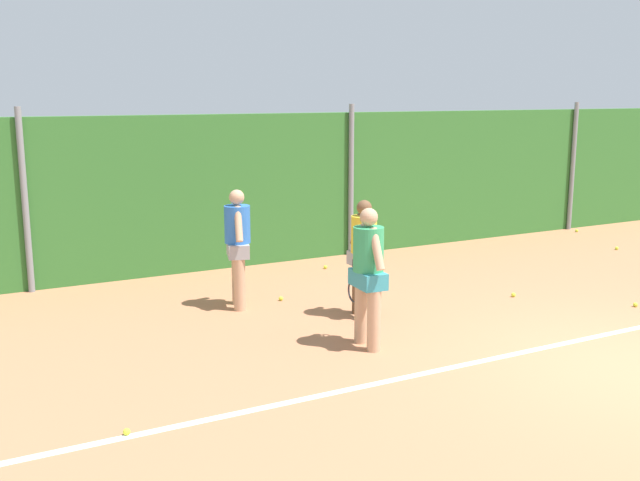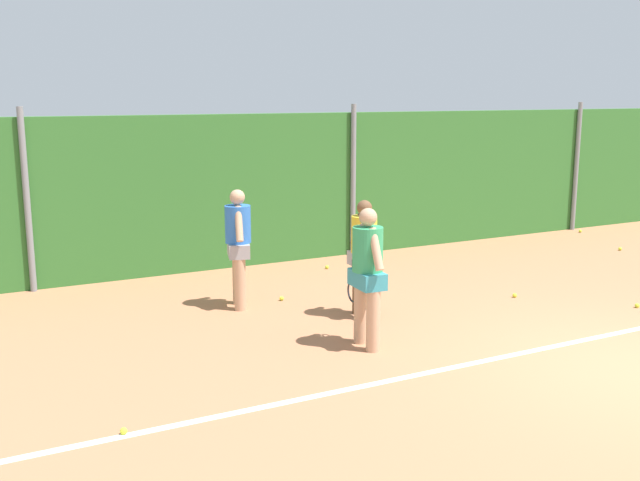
% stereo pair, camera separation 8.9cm
% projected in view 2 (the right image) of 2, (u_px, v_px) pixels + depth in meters
% --- Properties ---
extents(ground_plane, '(30.84, 30.84, 0.00)m').
position_uv_depth(ground_plane, '(525.00, 321.00, 10.07)').
color(ground_plane, '#B2704C').
extents(hedge_fence_backdrop, '(20.05, 0.25, 2.70)m').
position_uv_depth(hedge_fence_backdrop, '(349.00, 184.00, 14.08)').
color(hedge_fence_backdrop, '#33702D').
rests_on(hedge_fence_backdrop, ground_plane).
extents(fence_post_left, '(0.10, 0.10, 2.86)m').
position_uv_depth(fence_post_left, '(27.00, 201.00, 11.30)').
color(fence_post_left, gray).
rests_on(fence_post_left, ground_plane).
extents(fence_post_center, '(0.10, 0.10, 2.86)m').
position_uv_depth(fence_post_center, '(353.00, 181.00, 13.91)').
color(fence_post_center, gray).
rests_on(fence_post_center, ground_plane).
extents(fence_post_right, '(0.10, 0.10, 2.86)m').
position_uv_depth(fence_post_right, '(576.00, 167.00, 16.52)').
color(fence_post_right, gray).
rests_on(fence_post_right, ground_plane).
extents(court_baseline_paint, '(14.65, 0.10, 0.01)m').
position_uv_depth(court_baseline_paint, '(579.00, 341.00, 9.23)').
color(court_baseline_paint, white).
rests_on(court_baseline_paint, ground_plane).
extents(player_foreground_near, '(0.37, 0.80, 1.72)m').
position_uv_depth(player_foreground_near, '(367.00, 270.00, 8.86)').
color(player_foreground_near, tan).
rests_on(player_foreground_near, ground_plane).
extents(player_midcourt, '(0.35, 0.77, 1.64)m').
position_uv_depth(player_midcourt, '(364.00, 252.00, 10.09)').
color(player_midcourt, brown).
rests_on(player_midcourt, ground_plane).
extents(player_backcourt_far, '(0.43, 0.70, 1.72)m').
position_uv_depth(player_backcourt_far, '(238.00, 242.00, 10.55)').
color(player_backcourt_far, tan).
rests_on(player_backcourt_far, ground_plane).
extents(tennis_ball_0, '(0.07, 0.07, 0.07)m').
position_uv_depth(tennis_ball_0, '(620.00, 249.00, 14.56)').
color(tennis_ball_0, '#CCDB33').
rests_on(tennis_ball_0, ground_plane).
extents(tennis_ball_1, '(0.07, 0.07, 0.07)m').
position_uv_depth(tennis_ball_1, '(580.00, 231.00, 16.44)').
color(tennis_ball_1, '#CCDB33').
rests_on(tennis_ball_1, ground_plane).
extents(tennis_ball_2, '(0.07, 0.07, 0.07)m').
position_uv_depth(tennis_ball_2, '(327.00, 267.00, 13.04)').
color(tennis_ball_2, '#CCDB33').
rests_on(tennis_ball_2, ground_plane).
extents(tennis_ball_3, '(0.07, 0.07, 0.07)m').
position_uv_depth(tennis_ball_3, '(282.00, 298.00, 11.04)').
color(tennis_ball_3, '#CCDB33').
rests_on(tennis_ball_3, ground_plane).
extents(tennis_ball_4, '(0.07, 0.07, 0.07)m').
position_uv_depth(tennis_ball_4, '(515.00, 295.00, 11.21)').
color(tennis_ball_4, '#CCDB33').
rests_on(tennis_ball_4, ground_plane).
extents(tennis_ball_5, '(0.07, 0.07, 0.07)m').
position_uv_depth(tennis_ball_5, '(637.00, 305.00, 10.68)').
color(tennis_ball_5, '#CCDB33').
rests_on(tennis_ball_5, ground_plane).
extents(tennis_ball_6, '(0.07, 0.07, 0.07)m').
position_uv_depth(tennis_ball_6, '(124.00, 431.00, 6.71)').
color(tennis_ball_6, '#CCDB33').
rests_on(tennis_ball_6, ground_plane).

